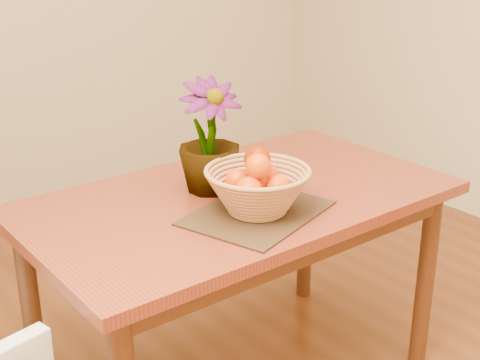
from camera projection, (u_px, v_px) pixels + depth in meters
table at (239, 218)px, 2.22m from camera, size 1.40×0.80×0.75m
placemat at (257, 213)px, 2.04m from camera, size 0.51×0.44×0.01m
wicker_basket at (257, 192)px, 2.02m from camera, size 0.32×0.32×0.13m
orange_pile at (258, 174)px, 2.00m from camera, size 0.20×0.19×0.15m
potted_plant at (209, 137)px, 2.16m from camera, size 0.24×0.24×0.37m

